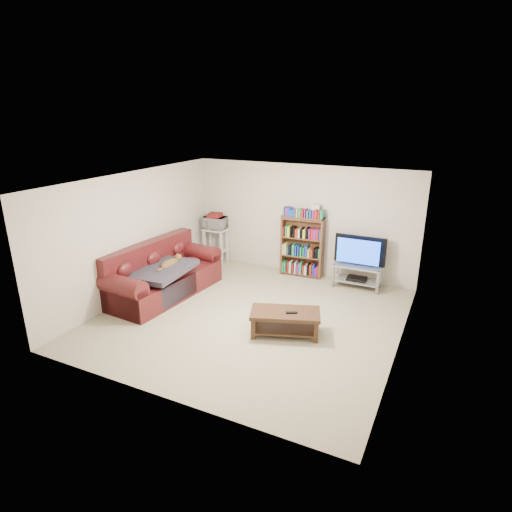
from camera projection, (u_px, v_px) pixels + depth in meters
The scene contains 19 objects.
floor at pixel (251, 317), 7.58m from camera, with size 5.00×5.00×0.00m, color tan.
ceiling at pixel (251, 181), 6.80m from camera, with size 5.00×5.00×0.00m, color white.
wall_back at pixel (302, 220), 9.32m from camera, with size 5.00×5.00×0.00m, color silver.
wall_front at pixel (157, 313), 5.06m from camera, with size 5.00×5.00×0.00m, color silver.
wall_left at pixel (135, 235), 8.22m from camera, with size 5.00×5.00×0.00m, color silver.
wall_right at pixel (406, 277), 6.16m from camera, with size 5.00×5.00×0.00m, color silver.
sofa at pixel (161, 277), 8.43m from camera, with size 1.23×2.48×1.03m.
blanket at pixel (162, 270), 8.12m from camera, with size 0.93×1.20×0.10m, color #312D39.
cat at pixel (170, 264), 8.28m from camera, with size 0.26×0.66×0.20m, color brown, non-canonical shape.
coffee_table at pixel (285, 318), 6.91m from camera, with size 1.23×0.90×0.40m.
remote at pixel (292, 313), 6.81m from camera, with size 0.18×0.05×0.02m, color black.
tv_stand at pixel (357, 272), 8.73m from camera, with size 0.97×0.44×0.48m.
television at pixel (359, 251), 8.58m from camera, with size 1.04×0.14×0.60m, color black.
dvd_player at pixel (357, 279), 8.77m from camera, with size 0.39×0.27×0.06m, color black.
bookshelf at pixel (302, 245), 9.28m from camera, with size 0.93×0.34×1.33m.
shelf_clutter at pixel (308, 212), 9.01m from camera, with size 0.68×0.24×0.28m.
microwave_stand at pixel (216, 241), 10.11m from camera, with size 0.54×0.41×0.84m.
microwave at pixel (215, 223), 9.96m from camera, with size 0.52×0.35×0.29m, color silver.
game_boxes at pixel (215, 216), 9.91m from camera, with size 0.30×0.27×0.05m, color maroon.
Camera 1 is at (3.05, -6.10, 3.48)m, focal length 30.00 mm.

